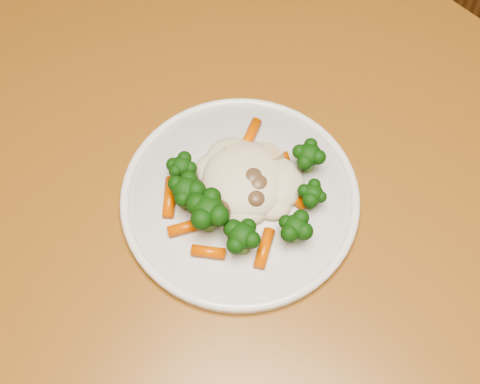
% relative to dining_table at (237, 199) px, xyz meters
% --- Properties ---
extents(dining_table, '(1.31, 1.11, 0.75)m').
position_rel_dining_table_xyz_m(dining_table, '(0.00, 0.00, 0.00)').
color(dining_table, '#905921').
rests_on(dining_table, ground).
extents(plate, '(0.25, 0.25, 0.01)m').
position_rel_dining_table_xyz_m(plate, '(0.03, -0.05, 0.12)').
color(plate, white).
rests_on(plate, dining_table).
extents(meal, '(0.17, 0.18, 0.05)m').
position_rel_dining_table_xyz_m(meal, '(0.03, -0.06, 0.14)').
color(meal, beige).
rests_on(meal, plate).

